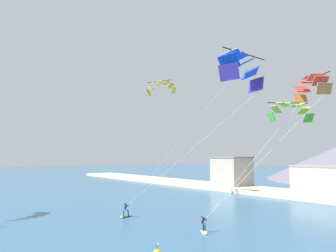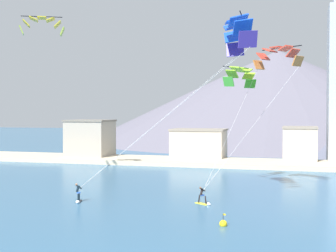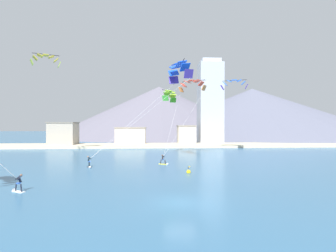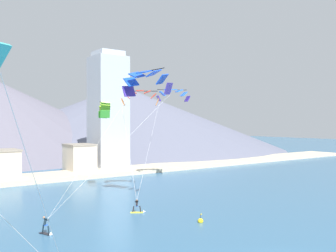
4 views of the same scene
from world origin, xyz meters
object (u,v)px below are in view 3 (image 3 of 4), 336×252
at_px(parafoil_kite_mid_center, 179,70).
at_px(parafoil_kite_distant_mid_solo, 170,95).
at_px(race_marker_buoy, 189,172).
at_px(kitesurfer_near_lead, 164,162).
at_px(parafoil_kite_distant_high_outer, 234,83).
at_px(parafoil_kite_distant_low_drift, 46,59).
at_px(kitesurfer_near_trail, 17,186).
at_px(kitesurfer_mid_center, 89,164).
at_px(parafoil_kite_near_lead, 192,85).

bearing_deg(parafoil_kite_mid_center, parafoil_kite_distant_mid_solo, 95.08).
bearing_deg(race_marker_buoy, parafoil_kite_distant_mid_solo, 93.55).
relative_size(kitesurfer_near_lead, parafoil_kite_mid_center, 0.11).
height_order(kitesurfer_near_lead, parafoil_kite_mid_center, parafoil_kite_mid_center).
distance_m(parafoil_kite_distant_high_outer, parafoil_kite_distant_low_drift, 38.57).
relative_size(kitesurfer_near_trail, kitesurfer_mid_center, 0.97).
height_order(kitesurfer_near_lead, parafoil_kite_near_lead, parafoil_kite_near_lead).
height_order(parafoil_kite_mid_center, parafoil_kite_distant_high_outer, parafoil_kite_mid_center).
xyz_separation_m(kitesurfer_mid_center, parafoil_kite_distant_low_drift, (-11.43, 13.23, 18.46)).
height_order(parafoil_kite_distant_low_drift, parafoil_kite_distant_mid_solo, parafoil_kite_distant_low_drift).
bearing_deg(parafoil_kite_near_lead, race_marker_buoy, -100.21).
bearing_deg(parafoil_kite_distant_low_drift, parafoil_kite_distant_mid_solo, 1.54).
xyz_separation_m(kitesurfer_mid_center, parafoil_kite_near_lead, (16.87, 10.96, 13.38)).
xyz_separation_m(parafoil_kite_near_lead, race_marker_buoy, (-2.91, -16.15, -13.74)).
bearing_deg(kitesurfer_mid_center, parafoil_kite_near_lead, 33.01).
bearing_deg(race_marker_buoy, kitesurfer_near_trail, -154.71).
xyz_separation_m(kitesurfer_near_lead, kitesurfer_near_trail, (-14.59, -15.52, 0.06)).
distance_m(kitesurfer_near_trail, race_marker_buoy, 19.31).
relative_size(kitesurfer_near_trail, parafoil_kite_distant_low_drift, 0.32).
relative_size(kitesurfer_mid_center, parafoil_kite_mid_center, 0.11).
distance_m(parafoil_kite_mid_center, parafoil_kite_distant_low_drift, 26.79).
bearing_deg(kitesurfer_mid_center, race_marker_buoy, -20.38).
height_order(kitesurfer_near_trail, parafoil_kite_mid_center, parafoil_kite_mid_center).
relative_size(kitesurfer_near_lead, parafoil_kite_distant_high_outer, 0.29).
distance_m(parafoil_kite_near_lead, parafoil_kite_distant_high_outer, 11.40).
bearing_deg(kitesurfer_mid_center, kitesurfer_near_lead, 10.64).
xyz_separation_m(kitesurfer_near_lead, parafoil_kite_distant_high_outer, (15.71, 14.32, 14.64)).
xyz_separation_m(kitesurfer_near_trail, parafoil_kite_distant_high_outer, (30.31, 29.84, 14.58)).
xyz_separation_m(kitesurfer_mid_center, parafoil_kite_distant_high_outer, (26.82, 16.41, 14.57)).
distance_m(kitesurfer_mid_center, parafoil_kite_distant_mid_solo, 22.23).
height_order(parafoil_kite_near_lead, parafoil_kite_mid_center, parafoil_kite_mid_center).
height_order(kitesurfer_near_lead, race_marker_buoy, kitesurfer_near_lead).
bearing_deg(parafoil_kite_distant_low_drift, kitesurfer_near_trail, -73.42).
bearing_deg(kitesurfer_near_lead, kitesurfer_mid_center, -169.36).
relative_size(kitesurfer_near_lead, race_marker_buoy, 1.66).
distance_m(parafoil_kite_near_lead, parafoil_kite_distant_low_drift, 28.84).
xyz_separation_m(kitesurfer_near_trail, parafoil_kite_distant_mid_solo, (16.27, 27.32, 11.76)).
height_order(kitesurfer_near_lead, parafoil_kite_distant_low_drift, parafoil_kite_distant_low_drift).
bearing_deg(kitesurfer_near_trail, kitesurfer_near_lead, 46.76).
distance_m(kitesurfer_near_trail, kitesurfer_mid_center, 13.88).
bearing_deg(kitesurfer_mid_center, parafoil_kite_distant_low_drift, 130.81).
xyz_separation_m(parafoil_kite_distant_high_outer, parafoil_kite_distant_mid_solo, (-14.04, -2.52, -2.82)).
bearing_deg(kitesurfer_near_trail, parafoil_kite_distant_high_outer, 44.56).
relative_size(kitesurfer_mid_center, parafoil_kite_distant_mid_solo, 0.33).
xyz_separation_m(kitesurfer_near_lead, parafoil_kite_distant_low_drift, (-22.53, 11.15, 18.53)).
height_order(parafoil_kite_distant_high_outer, parafoil_kite_distant_low_drift, parafoil_kite_distant_low_drift).
xyz_separation_m(parafoil_kite_near_lead, parafoil_kite_distant_mid_solo, (-4.09, 2.92, -1.63)).
distance_m(parafoil_kite_distant_mid_solo, race_marker_buoy, 22.62).
height_order(kitesurfer_mid_center, parafoil_kite_distant_high_outer, parafoil_kite_distant_high_outer).
bearing_deg(parafoil_kite_distant_mid_solo, race_marker_buoy, -86.45).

